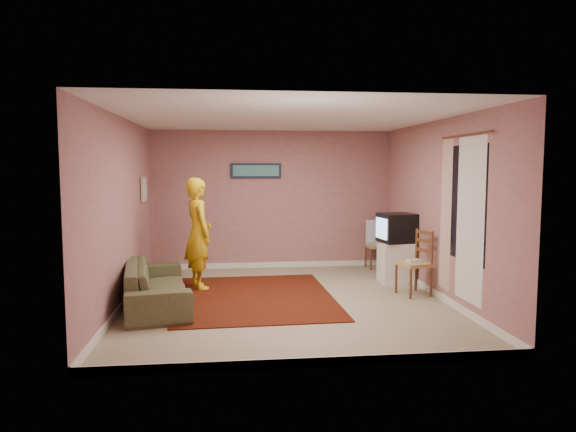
{
  "coord_description": "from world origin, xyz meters",
  "views": [
    {
      "loc": [
        -0.75,
        -7.19,
        1.91
      ],
      "look_at": [
        0.1,
        0.6,
        1.17
      ],
      "focal_mm": 32.0,
      "sensor_mm": 36.0,
      "label": 1
    }
  ],
  "objects": [
    {
      "name": "wall_left",
      "position": [
        -2.25,
        0.0,
        1.3
      ],
      "size": [
        0.02,
        5.0,
        2.6
      ],
      "primitive_type": "cube",
      "color": "#AC7271",
      "rests_on": "ground"
    },
    {
      "name": "baseboard_front",
      "position": [
        0.0,
        -2.49,
        0.05
      ],
      "size": [
        4.5,
        0.02,
        0.1
      ],
      "primitive_type": "cube",
      "color": "silver",
      "rests_on": "ground"
    },
    {
      "name": "baseboard_right",
      "position": [
        2.24,
        0.0,
        0.05
      ],
      "size": [
        0.02,
        5.0,
        0.1
      ],
      "primitive_type": "cube",
      "color": "silver",
      "rests_on": "ground"
    },
    {
      "name": "picture_back",
      "position": [
        -0.3,
        2.47,
        1.85
      ],
      "size": [
        0.95,
        0.04,
        0.28
      ],
      "color": "#121A32",
      "rests_on": "wall_back"
    },
    {
      "name": "window",
      "position": [
        2.24,
        -0.9,
        1.45
      ],
      "size": [
        0.01,
        1.1,
        1.5
      ],
      "primitive_type": "cube",
      "color": "black",
      "rests_on": "wall_right"
    },
    {
      "name": "sofa",
      "position": [
        -1.8,
        -0.11,
        0.3
      ],
      "size": [
        1.15,
        2.17,
        0.6
      ],
      "primitive_type": "imported",
      "rotation": [
        0.0,
        0.0,
        1.74
      ],
      "color": "brown",
      "rests_on": "ground"
    },
    {
      "name": "wall_front",
      "position": [
        0.0,
        -2.5,
        1.3
      ],
      "size": [
        4.5,
        0.02,
        2.6
      ],
      "primitive_type": "cube",
      "color": "#AC7271",
      "rests_on": "ground"
    },
    {
      "name": "baseboard_back",
      "position": [
        0.0,
        2.49,
        0.05
      ],
      "size": [
        4.5,
        0.02,
        0.1
      ],
      "primitive_type": "cube",
      "color": "silver",
      "rests_on": "ground"
    },
    {
      "name": "ceiling",
      "position": [
        0.0,
        0.0,
        2.6
      ],
      "size": [
        4.5,
        5.0,
        0.02
      ],
      "primitive_type": "cube",
      "color": "white",
      "rests_on": "wall_back"
    },
    {
      "name": "wall_back",
      "position": [
        0.0,
        2.5,
        1.3
      ],
      "size": [
        4.5,
        0.02,
        2.6
      ],
      "primitive_type": "cube",
      "color": "#AC7271",
      "rests_on": "ground"
    },
    {
      "name": "crt_tv",
      "position": [
        1.94,
        0.95,
        0.92
      ],
      "size": [
        0.62,
        0.57,
        0.48
      ],
      "rotation": [
        0.0,
        0.0,
        0.15
      ],
      "color": "black",
      "rests_on": "tv_cabinet"
    },
    {
      "name": "chair_b",
      "position": [
        1.94,
        0.13,
        0.6
      ],
      "size": [
        0.52,
        0.54,
        0.53
      ],
      "rotation": [
        0.0,
        0.0,
        -1.31
      ],
      "color": "tan",
      "rests_on": "ground"
    },
    {
      "name": "tv_cabinet",
      "position": [
        1.95,
        0.96,
        0.34
      ],
      "size": [
        0.53,
        0.49,
        0.68
      ],
      "primitive_type": "cube",
      "color": "white",
      "rests_on": "ground"
    },
    {
      "name": "wall_right",
      "position": [
        2.25,
        0.0,
        1.3
      ],
      "size": [
        0.02,
        5.0,
        2.6
      ],
      "primitive_type": "cube",
      "color": "#AC7271",
      "rests_on": "ground"
    },
    {
      "name": "curtain_sheer",
      "position": [
        2.23,
        -1.05,
        1.25
      ],
      "size": [
        0.01,
        0.75,
        2.1
      ],
      "primitive_type": "cube",
      "color": "white",
      "rests_on": "wall_right"
    },
    {
      "name": "curtain_floral",
      "position": [
        2.21,
        -0.35,
        1.25
      ],
      "size": [
        0.01,
        0.35,
        2.1
      ],
      "primitive_type": "cube",
      "color": "beige",
      "rests_on": "wall_right"
    },
    {
      "name": "blue_throw",
      "position": [
        1.97,
        2.2,
        0.7
      ],
      "size": [
        0.43,
        0.05,
        0.45
      ],
      "primitive_type": "cube",
      "color": "#89BDE1",
      "rests_on": "chair_a"
    },
    {
      "name": "area_rug",
      "position": [
        -0.44,
        0.24,
        0.01
      ],
      "size": [
        2.36,
        2.91,
        0.02
      ],
      "primitive_type": "cube",
      "rotation": [
        0.0,
        0.0,
        0.03
      ],
      "color": "black",
      "rests_on": "ground"
    },
    {
      "name": "picture_left",
      "position": [
        -2.22,
        1.6,
        1.55
      ],
      "size": [
        0.04,
        0.38,
        0.42
      ],
      "color": "tan",
      "rests_on": "wall_left"
    },
    {
      "name": "ground",
      "position": [
        0.0,
        0.0,
        0.0
      ],
      "size": [
        5.0,
        5.0,
        0.0
      ],
      "primitive_type": "plane",
      "color": "gray",
      "rests_on": "ground"
    },
    {
      "name": "chair_a",
      "position": [
        1.97,
        2.2,
        0.53
      ],
      "size": [
        0.41,
        0.4,
        0.47
      ],
      "rotation": [
        0.0,
        0.0,
        0.07
      ],
      "color": "tan",
      "rests_on": "ground"
    },
    {
      "name": "person",
      "position": [
        -1.29,
        0.92,
        0.88
      ],
      "size": [
        0.63,
        0.75,
        1.75
      ],
      "primitive_type": "imported",
      "rotation": [
        0.0,
        0.0,
        1.96
      ],
      "color": "gold",
      "rests_on": "ground"
    },
    {
      "name": "game_console",
      "position": [
        1.94,
        0.13,
        0.52
      ],
      "size": [
        0.22,
        0.18,
        0.04
      ],
      "primitive_type": "cube",
      "rotation": [
        0.0,
        0.0,
        0.16
      ],
      "color": "silver",
      "rests_on": "chair_b"
    },
    {
      "name": "dvd_player",
      "position": [
        1.97,
        2.2,
        0.47
      ],
      "size": [
        0.44,
        0.37,
        0.06
      ],
      "primitive_type": "cube",
      "rotation": [
        0.0,
        0.0,
        -0.35
      ],
      "color": "#A8A8AD",
      "rests_on": "chair_a"
    },
    {
      "name": "curtain_rod",
      "position": [
        2.2,
        -0.9,
        2.32
      ],
      "size": [
        0.02,
        1.4,
        0.02
      ],
      "primitive_type": "cylinder",
      "rotation": [
        1.57,
        0.0,
        0.0
      ],
      "color": "brown",
      "rests_on": "wall_right"
    },
    {
      "name": "baseboard_left",
      "position": [
        -2.24,
        0.0,
        0.05
      ],
      "size": [
        0.02,
        5.0,
        0.1
      ],
      "primitive_type": "cube",
      "color": "silver",
      "rests_on": "ground"
    }
  ]
}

